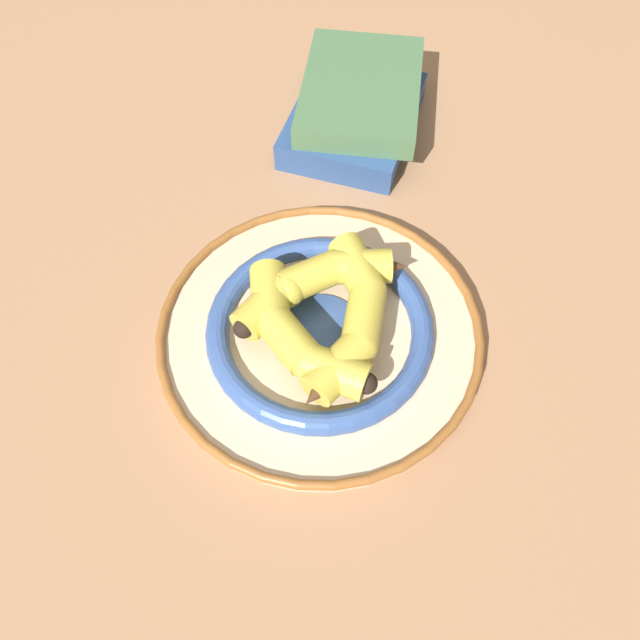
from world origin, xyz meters
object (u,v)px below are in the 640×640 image
(banana_a, at_px, (295,332))
(book_stack, at_px, (357,106))
(banana_b, at_px, (353,320))
(banana_c, at_px, (315,282))
(decorative_bowl, at_px, (320,332))

(banana_a, distance_m, book_stack, 0.36)
(banana_b, relative_size, banana_c, 0.98)
(banana_a, xyz_separation_m, banana_b, (-0.06, 0.00, -0.00))
(decorative_bowl, relative_size, book_stack, 1.30)
(banana_b, height_order, banana_c, same)
(banana_a, bearing_deg, banana_c, 125.50)
(decorative_bowl, relative_size, banana_b, 1.78)
(banana_a, relative_size, banana_b, 0.97)
(decorative_bowl, distance_m, book_stack, 0.33)
(book_stack, bearing_deg, banana_c, 177.49)
(banana_a, relative_size, banana_c, 0.95)
(banana_c, bearing_deg, book_stack, -127.57)
(banana_b, relative_size, book_stack, 0.73)
(banana_b, bearing_deg, decorative_bowl, 85.12)
(banana_c, xyz_separation_m, book_stack, (-0.13, -0.27, -0.02))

